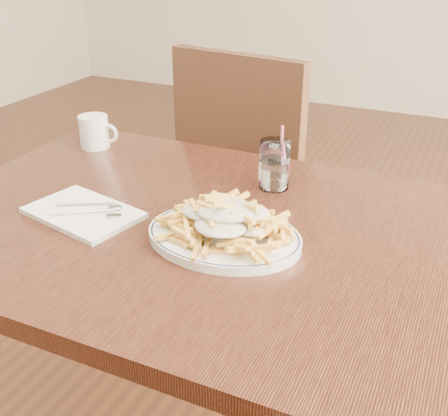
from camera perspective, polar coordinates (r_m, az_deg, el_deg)
The scene contains 8 objects.
table at distance 1.16m, azimuth -1.75°, elevation -4.94°, with size 1.20×0.80×0.75m.
chair_far at distance 1.86m, azimuth 3.06°, elevation 3.30°, with size 0.51×0.51×0.96m.
fries_plate at distance 1.05m, azimuth 0.00°, elevation -2.90°, with size 0.36×0.34×0.02m.
loaded_fries at distance 1.03m, azimuth 0.00°, elevation -0.72°, with size 0.25×0.20×0.07m.
napkin at distance 1.18m, azimuth -14.11°, elevation -0.48°, with size 0.23×0.15×0.01m, color white.
cutlery at distance 1.18m, azimuth -14.02°, elevation -0.03°, with size 0.15×0.13×0.01m.
water_glass at distance 1.26m, azimuth 5.15°, elevation 4.13°, with size 0.07×0.07×0.15m.
coffee_mug at distance 1.54m, azimuth -12.99°, elevation 7.56°, with size 0.11×0.08×0.09m.
Camera 1 is at (0.45, -0.88, 1.28)m, focal length 45.00 mm.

